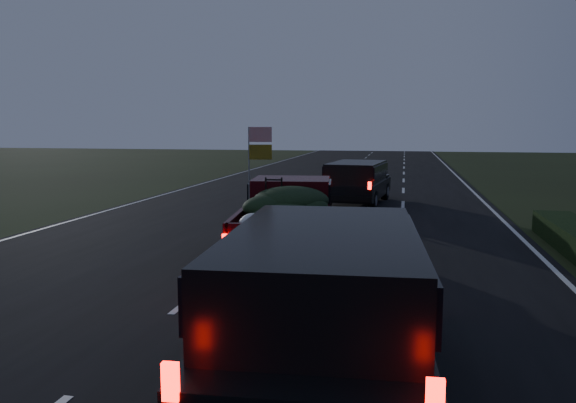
% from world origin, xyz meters
% --- Properties ---
extents(ground, '(120.00, 120.00, 0.00)m').
position_xyz_m(ground, '(0.00, 0.00, 0.00)').
color(ground, black).
rests_on(ground, ground).
extents(road_asphalt, '(14.00, 120.00, 0.02)m').
position_xyz_m(road_asphalt, '(0.00, 0.00, 0.01)').
color(road_asphalt, black).
rests_on(road_asphalt, ground).
extents(pickup_truck, '(2.51, 5.29, 2.68)m').
position_xyz_m(pickup_truck, '(1.05, 3.08, 1.00)').
color(pickup_truck, '#39070D').
rests_on(pickup_truck, ground).
extents(lead_suv, '(2.43, 4.81, 1.33)m').
position_xyz_m(lead_suv, '(1.83, 12.55, 1.01)').
color(lead_suv, black).
rests_on(lead_suv, ground).
extents(rear_suv, '(2.65, 5.35, 1.50)m').
position_xyz_m(rear_suv, '(2.73, -2.92, 1.14)').
color(rear_suv, black).
rests_on(rear_suv, ground).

